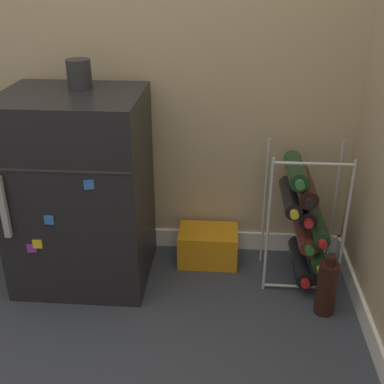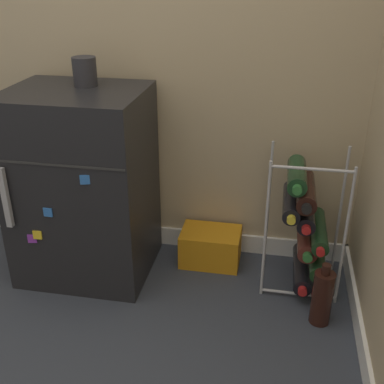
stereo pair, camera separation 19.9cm
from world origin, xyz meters
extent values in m
plane|color=#333842|center=(0.00, 0.00, 0.00)|extent=(14.00, 14.00, 0.00)
cube|color=white|center=(0.00, 0.67, 0.04)|extent=(6.58, 0.01, 0.09)
cube|color=black|center=(-0.37, 0.42, 0.41)|extent=(0.55, 0.45, 0.82)
cube|color=#2D2D2D|center=(-0.37, 0.19, 0.60)|extent=(0.54, 0.00, 0.01)
cube|color=#9E9EA3|center=(-0.58, 0.17, 0.45)|extent=(0.02, 0.02, 0.25)
cube|color=blue|center=(-0.25, 0.19, 0.55)|extent=(0.04, 0.02, 0.04)
cube|color=blue|center=(-0.42, 0.19, 0.40)|extent=(0.04, 0.01, 0.04)
cube|color=yellow|center=(-0.48, 0.19, 0.29)|extent=(0.04, 0.01, 0.04)
cube|color=purple|center=(-0.51, 0.19, 0.27)|extent=(0.04, 0.01, 0.04)
cylinder|color=#B2B2B7|center=(0.41, 0.36, 0.30)|extent=(0.01, 0.01, 0.61)
cylinder|color=#B2B2B7|center=(0.72, 0.36, 0.30)|extent=(0.01, 0.01, 0.61)
cylinder|color=#B2B2B7|center=(0.41, 0.57, 0.30)|extent=(0.01, 0.01, 0.61)
cylinder|color=#B2B2B7|center=(0.72, 0.57, 0.30)|extent=(0.01, 0.01, 0.61)
cylinder|color=#B2B2B7|center=(0.56, 0.36, 0.02)|extent=(0.30, 0.01, 0.01)
cylinder|color=#B2B2B7|center=(0.56, 0.36, 0.59)|extent=(0.30, 0.01, 0.01)
cylinder|color=black|center=(0.58, 0.46, 0.08)|extent=(0.08, 0.30, 0.08)
cylinder|color=red|center=(0.58, 0.30, 0.08)|extent=(0.04, 0.02, 0.04)
cylinder|color=#19381E|center=(0.63, 0.46, 0.15)|extent=(0.07, 0.31, 0.07)
cylinder|color=gold|center=(0.63, 0.30, 0.15)|extent=(0.03, 0.02, 0.03)
cylinder|color=#56231E|center=(0.58, 0.46, 0.22)|extent=(0.08, 0.25, 0.08)
cylinder|color=#2D7033|center=(0.58, 0.32, 0.22)|extent=(0.04, 0.02, 0.04)
cylinder|color=#19381E|center=(0.63, 0.46, 0.27)|extent=(0.07, 0.30, 0.07)
cylinder|color=red|center=(0.63, 0.30, 0.27)|extent=(0.03, 0.02, 0.03)
cylinder|color=black|center=(0.57, 0.46, 0.35)|extent=(0.07, 0.26, 0.07)
cylinder|color=red|center=(0.57, 0.32, 0.35)|extent=(0.03, 0.02, 0.03)
cylinder|color=black|center=(0.51, 0.46, 0.39)|extent=(0.07, 0.28, 0.07)
cylinder|color=gold|center=(0.51, 0.31, 0.39)|extent=(0.03, 0.02, 0.03)
cylinder|color=black|center=(0.56, 0.46, 0.44)|extent=(0.08, 0.28, 0.08)
cylinder|color=black|center=(0.56, 0.31, 0.44)|extent=(0.04, 0.02, 0.04)
cylinder|color=#19381E|center=(0.52, 0.46, 0.51)|extent=(0.08, 0.26, 0.08)
cylinder|color=#2D7033|center=(0.52, 0.32, 0.51)|extent=(0.04, 0.02, 0.04)
cube|color=orange|center=(0.16, 0.55, 0.08)|extent=(0.27, 0.19, 0.16)
cylinder|color=#28282D|center=(-0.34, 0.49, 0.88)|extent=(0.09, 0.09, 0.11)
cylinder|color=black|center=(0.65, 0.22, 0.11)|extent=(0.08, 0.08, 0.22)
cylinder|color=black|center=(0.65, 0.22, 0.24)|extent=(0.03, 0.03, 0.04)
camera|label=1|loc=(0.23, -1.34, 1.28)|focal=45.00mm
camera|label=2|loc=(0.43, -1.32, 1.28)|focal=45.00mm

